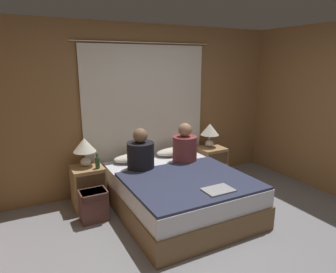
{
  "coord_description": "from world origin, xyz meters",
  "views": [
    {
      "loc": [
        -1.82,
        -2.18,
        1.95
      ],
      "look_at": [
        0.0,
        1.31,
        0.96
      ],
      "focal_mm": 32.0,
      "sensor_mm": 36.0,
      "label": 1
    }
  ],
  "objects_px": {
    "person_left_in_bed": "(141,153)",
    "backpack_on_floor": "(94,204)",
    "beer_bottle_on_left_stand": "(98,163)",
    "bed": "(178,193)",
    "pillow_left": "(132,158)",
    "pillow_right": "(173,151)",
    "nightstand_right": "(211,164)",
    "lamp_left": "(85,147)",
    "laptop_on_bed": "(218,190)",
    "lamp_right": "(210,131)",
    "nightstand_left": "(88,186)",
    "person_right_in_bed": "(185,147)"
  },
  "relations": [
    {
      "from": "bed",
      "to": "lamp_right",
      "type": "xyz_separation_m",
      "value": [
        1.03,
        0.75,
        0.58
      ]
    },
    {
      "from": "pillow_left",
      "to": "person_right_in_bed",
      "type": "distance_m",
      "value": 0.79
    },
    {
      "from": "laptop_on_bed",
      "to": "backpack_on_floor",
      "type": "xyz_separation_m",
      "value": [
        -1.18,
        0.98,
        -0.33
      ]
    },
    {
      "from": "person_left_in_bed",
      "to": "beer_bottle_on_left_stand",
      "type": "distance_m",
      "value": 0.58
    },
    {
      "from": "bed",
      "to": "backpack_on_floor",
      "type": "relative_size",
      "value": 4.85
    },
    {
      "from": "bed",
      "to": "pillow_left",
      "type": "height_order",
      "value": "pillow_left"
    },
    {
      "from": "beer_bottle_on_left_stand",
      "to": "backpack_on_floor",
      "type": "xyz_separation_m",
      "value": [
        -0.15,
        -0.31,
        -0.42
      ]
    },
    {
      "from": "lamp_right",
      "to": "person_left_in_bed",
      "type": "height_order",
      "value": "person_left_in_bed"
    },
    {
      "from": "nightstand_right",
      "to": "person_right_in_bed",
      "type": "relative_size",
      "value": 0.97
    },
    {
      "from": "pillow_left",
      "to": "pillow_right",
      "type": "relative_size",
      "value": 1.0
    },
    {
      "from": "person_left_in_bed",
      "to": "pillow_right",
      "type": "bearing_deg",
      "value": 27.41
    },
    {
      "from": "nightstand_right",
      "to": "beer_bottle_on_left_stand",
      "type": "height_order",
      "value": "beer_bottle_on_left_stand"
    },
    {
      "from": "laptop_on_bed",
      "to": "pillow_right",
      "type": "bearing_deg",
      "value": 81.35
    },
    {
      "from": "bed",
      "to": "nightstand_right",
      "type": "bearing_deg",
      "value": 34.02
    },
    {
      "from": "lamp_left",
      "to": "beer_bottle_on_left_stand",
      "type": "distance_m",
      "value": 0.29
    },
    {
      "from": "nightstand_right",
      "to": "lamp_left",
      "type": "distance_m",
      "value": 2.13
    },
    {
      "from": "pillow_left",
      "to": "laptop_on_bed",
      "type": "xyz_separation_m",
      "value": [
        0.46,
        -1.48,
        -0.02
      ]
    },
    {
      "from": "nightstand_right",
      "to": "backpack_on_floor",
      "type": "relative_size",
      "value": 1.44
    },
    {
      "from": "bed",
      "to": "beer_bottle_on_left_stand",
      "type": "xyz_separation_m",
      "value": [
        -0.91,
        0.58,
        0.39
      ]
    },
    {
      "from": "bed",
      "to": "backpack_on_floor",
      "type": "distance_m",
      "value": 1.09
    },
    {
      "from": "pillow_left",
      "to": "beer_bottle_on_left_stand",
      "type": "relative_size",
      "value": 2.75
    },
    {
      "from": "pillow_right",
      "to": "laptop_on_bed",
      "type": "distance_m",
      "value": 1.49
    },
    {
      "from": "pillow_left",
      "to": "person_right_in_bed",
      "type": "xyz_separation_m",
      "value": [
        0.68,
        -0.36,
        0.17
      ]
    },
    {
      "from": "nightstand_left",
      "to": "pillow_left",
      "type": "bearing_deg",
      "value": 6.2
    },
    {
      "from": "pillow_left",
      "to": "person_left_in_bed",
      "type": "xyz_separation_m",
      "value": [
        -0.02,
        -0.36,
        0.17
      ]
    },
    {
      "from": "pillow_right",
      "to": "pillow_left",
      "type": "bearing_deg",
      "value": 180.0
    },
    {
      "from": "lamp_right",
      "to": "person_left_in_bed",
      "type": "distance_m",
      "value": 1.43
    },
    {
      "from": "beer_bottle_on_left_stand",
      "to": "backpack_on_floor",
      "type": "distance_m",
      "value": 0.54
    },
    {
      "from": "pillow_left",
      "to": "backpack_on_floor",
      "type": "xyz_separation_m",
      "value": [
        -0.72,
        -0.49,
        -0.35
      ]
    },
    {
      "from": "nightstand_left",
      "to": "laptop_on_bed",
      "type": "distance_m",
      "value": 1.83
    },
    {
      "from": "beer_bottle_on_left_stand",
      "to": "person_right_in_bed",
      "type": "bearing_deg",
      "value": -7.97
    },
    {
      "from": "nightstand_left",
      "to": "person_left_in_bed",
      "type": "distance_m",
      "value": 0.86
    },
    {
      "from": "pillow_left",
      "to": "pillow_right",
      "type": "xyz_separation_m",
      "value": [
        0.68,
        0.0,
        0.0
      ]
    },
    {
      "from": "pillow_left",
      "to": "backpack_on_floor",
      "type": "bearing_deg",
      "value": -145.47
    },
    {
      "from": "backpack_on_floor",
      "to": "nightstand_right",
      "type": "bearing_deg",
      "value": 11.39
    },
    {
      "from": "pillow_left",
      "to": "pillow_right",
      "type": "bearing_deg",
      "value": 0.0
    },
    {
      "from": "lamp_right",
      "to": "pillow_right",
      "type": "xyz_separation_m",
      "value": [
        -0.69,
        0.01,
        -0.26
      ]
    },
    {
      "from": "nightstand_right",
      "to": "person_right_in_bed",
      "type": "xyz_separation_m",
      "value": [
        -0.69,
        -0.29,
        0.46
      ]
    },
    {
      "from": "bed",
      "to": "pillow_left",
      "type": "relative_size",
      "value": 3.36
    },
    {
      "from": "backpack_on_floor",
      "to": "laptop_on_bed",
      "type": "bearing_deg",
      "value": -39.82
    },
    {
      "from": "lamp_right",
      "to": "pillow_left",
      "type": "relative_size",
      "value": 0.69
    },
    {
      "from": "person_left_in_bed",
      "to": "backpack_on_floor",
      "type": "height_order",
      "value": "person_left_in_bed"
    },
    {
      "from": "nightstand_right",
      "to": "lamp_left",
      "type": "xyz_separation_m",
      "value": [
        -2.05,
        0.06,
        0.55
      ]
    },
    {
      "from": "nightstand_left",
      "to": "bed",
      "type": "bearing_deg",
      "value": -34.02
    },
    {
      "from": "lamp_left",
      "to": "backpack_on_floor",
      "type": "bearing_deg",
      "value": -93.98
    },
    {
      "from": "lamp_left",
      "to": "person_left_in_bed",
      "type": "distance_m",
      "value": 0.76
    },
    {
      "from": "bed",
      "to": "nightstand_left",
      "type": "xyz_separation_m",
      "value": [
        -1.03,
        0.69,
        0.03
      ]
    },
    {
      "from": "beer_bottle_on_left_stand",
      "to": "person_left_in_bed",
      "type": "bearing_deg",
      "value": -17.61
    },
    {
      "from": "pillow_right",
      "to": "person_right_in_bed",
      "type": "distance_m",
      "value": 0.4
    },
    {
      "from": "person_left_in_bed",
      "to": "laptop_on_bed",
      "type": "bearing_deg",
      "value": -66.93
    }
  ]
}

